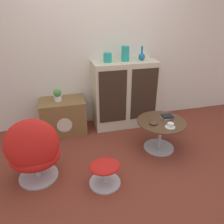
{
  "coord_description": "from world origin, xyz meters",
  "views": [
    {
      "loc": [
        -0.71,
        -2.08,
        1.83
      ],
      "look_at": [
        -0.01,
        0.52,
        0.55
      ],
      "focal_mm": 35.0,
      "sensor_mm": 36.0,
      "label": 1
    }
  ],
  "objects_px": {
    "bowl": "(153,123)",
    "coffee_table": "(160,130)",
    "book_stack": "(167,117)",
    "sideboard": "(124,94)",
    "vase_inner_right": "(142,56)",
    "tv_console": "(63,116)",
    "teacup": "(170,126)",
    "ottoman": "(105,170)",
    "vase_inner_left": "(125,54)",
    "egg_chair": "(34,152)",
    "potted_plant": "(58,95)",
    "vase_leftmost": "(108,57)"
  },
  "relations": [
    {
      "from": "book_stack",
      "to": "bowl",
      "type": "relative_size",
      "value": 1.49
    },
    {
      "from": "vase_inner_left",
      "to": "vase_inner_right",
      "type": "distance_m",
      "value": 0.28
    },
    {
      "from": "ottoman",
      "to": "coffee_table",
      "type": "height_order",
      "value": "coffee_table"
    },
    {
      "from": "vase_inner_right",
      "to": "book_stack",
      "type": "height_order",
      "value": "vase_inner_right"
    },
    {
      "from": "potted_plant",
      "to": "teacup",
      "type": "relative_size",
      "value": 1.42
    },
    {
      "from": "egg_chair",
      "to": "teacup",
      "type": "height_order",
      "value": "egg_chair"
    },
    {
      "from": "tv_console",
      "to": "teacup",
      "type": "bearing_deg",
      "value": -38.22
    },
    {
      "from": "tv_console",
      "to": "coffee_table",
      "type": "bearing_deg",
      "value": -33.68
    },
    {
      "from": "teacup",
      "to": "book_stack",
      "type": "height_order",
      "value": "teacup"
    },
    {
      "from": "potted_plant",
      "to": "teacup",
      "type": "height_order",
      "value": "potted_plant"
    },
    {
      "from": "vase_leftmost",
      "to": "bowl",
      "type": "distance_m",
      "value": 1.22
    },
    {
      "from": "potted_plant",
      "to": "book_stack",
      "type": "bearing_deg",
      "value": -28.65
    },
    {
      "from": "bowl",
      "to": "coffee_table",
      "type": "bearing_deg",
      "value": 18.52
    },
    {
      "from": "ottoman",
      "to": "book_stack",
      "type": "height_order",
      "value": "book_stack"
    },
    {
      "from": "teacup",
      "to": "ottoman",
      "type": "bearing_deg",
      "value": -162.09
    },
    {
      "from": "book_stack",
      "to": "potted_plant",
      "type": "bearing_deg",
      "value": 151.35
    },
    {
      "from": "tv_console",
      "to": "vase_inner_right",
      "type": "relative_size",
      "value": 3.2
    },
    {
      "from": "tv_console",
      "to": "vase_inner_left",
      "type": "relative_size",
      "value": 2.98
    },
    {
      "from": "tv_console",
      "to": "coffee_table",
      "type": "xyz_separation_m",
      "value": [
        1.28,
        -0.85,
        0.02
      ]
    },
    {
      "from": "tv_console",
      "to": "vase_leftmost",
      "type": "distance_m",
      "value": 1.16
    },
    {
      "from": "potted_plant",
      "to": "coffee_table",
      "type": "bearing_deg",
      "value": -32.65
    },
    {
      "from": "vase_leftmost",
      "to": "book_stack",
      "type": "distance_m",
      "value": 1.25
    },
    {
      "from": "ottoman",
      "to": "bowl",
      "type": "relative_size",
      "value": 3.38
    },
    {
      "from": "potted_plant",
      "to": "vase_leftmost",
      "type": "bearing_deg",
      "value": 0.58
    },
    {
      "from": "tv_console",
      "to": "coffee_table",
      "type": "height_order",
      "value": "tv_console"
    },
    {
      "from": "bowl",
      "to": "vase_inner_left",
      "type": "bearing_deg",
      "value": 97.36
    },
    {
      "from": "ottoman",
      "to": "book_stack",
      "type": "bearing_deg",
      "value": 28.06
    },
    {
      "from": "vase_inner_right",
      "to": "ottoman",
      "type": "bearing_deg",
      "value": -124.52
    },
    {
      "from": "sideboard",
      "to": "vase_inner_left",
      "type": "relative_size",
      "value": 4.72
    },
    {
      "from": "egg_chair",
      "to": "bowl",
      "type": "distance_m",
      "value": 1.53
    },
    {
      "from": "coffee_table",
      "to": "book_stack",
      "type": "bearing_deg",
      "value": 28.44
    },
    {
      "from": "sideboard",
      "to": "potted_plant",
      "type": "xyz_separation_m",
      "value": [
        -1.07,
        -0.0,
        0.09
      ]
    },
    {
      "from": "tv_console",
      "to": "vase_inner_right",
      "type": "distance_m",
      "value": 1.57
    },
    {
      "from": "vase_leftmost",
      "to": "book_stack",
      "type": "xyz_separation_m",
      "value": [
        0.65,
        -0.8,
        -0.7
      ]
    },
    {
      "from": "vase_inner_left",
      "to": "potted_plant",
      "type": "distance_m",
      "value": 1.21
    },
    {
      "from": "tv_console",
      "to": "potted_plant",
      "type": "distance_m",
      "value": 0.37
    },
    {
      "from": "vase_inner_left",
      "to": "bowl",
      "type": "height_order",
      "value": "vase_inner_left"
    },
    {
      "from": "sideboard",
      "to": "bowl",
      "type": "bearing_deg",
      "value": -82.56
    },
    {
      "from": "tv_console",
      "to": "vase_leftmost",
      "type": "bearing_deg",
      "value": 0.68
    },
    {
      "from": "book_stack",
      "to": "sideboard",
      "type": "bearing_deg",
      "value": 115.32
    },
    {
      "from": "coffee_table",
      "to": "bowl",
      "type": "distance_m",
      "value": 0.22
    },
    {
      "from": "ottoman",
      "to": "vase_inner_right",
      "type": "bearing_deg",
      "value": 55.48
    },
    {
      "from": "vase_inner_left",
      "to": "teacup",
      "type": "relative_size",
      "value": 1.73
    },
    {
      "from": "potted_plant",
      "to": "tv_console",
      "type": "bearing_deg",
      "value": -0.78
    },
    {
      "from": "bowl",
      "to": "vase_inner_right",
      "type": "bearing_deg",
      "value": 80.33
    },
    {
      "from": "tv_console",
      "to": "coffee_table",
      "type": "relative_size",
      "value": 1.03
    },
    {
      "from": "ottoman",
      "to": "teacup",
      "type": "relative_size",
      "value": 2.72
    },
    {
      "from": "sideboard",
      "to": "vase_inner_left",
      "type": "xyz_separation_m",
      "value": [
        0.0,
        0.0,
        0.66
      ]
    },
    {
      "from": "vase_leftmost",
      "to": "vase_inner_right",
      "type": "xyz_separation_m",
      "value": [
        0.55,
        0.0,
        -0.01
      ]
    },
    {
      "from": "sideboard",
      "to": "vase_leftmost",
      "type": "distance_m",
      "value": 0.68
    }
  ]
}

